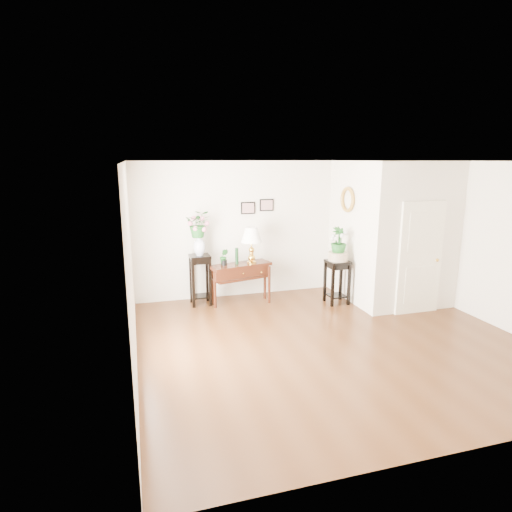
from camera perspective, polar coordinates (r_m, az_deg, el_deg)
name	(u,v)px	position (r m, az deg, el deg)	size (l,w,h in m)	color
floor	(332,341)	(7.03, 10.16, -11.15)	(6.00, 5.50, 0.02)	#462712
ceiling	(340,161)	(6.44, 11.16, 12.29)	(6.00, 5.50, 0.02)	white
wall_back	(277,228)	(9.09, 2.88, 3.73)	(6.00, 0.02, 2.80)	silver
wall_front	(472,320)	(4.42, 26.87, -7.56)	(6.00, 0.02, 2.80)	silver
wall_left	(131,269)	(5.91, -16.36, -1.74)	(0.02, 5.50, 2.80)	silver
wall_right	(496,245)	(8.37, 29.35, 1.30)	(0.02, 5.50, 2.80)	silver
partition	(390,231)	(9.15, 17.48, 3.21)	(1.80, 1.95, 2.80)	silver
door	(420,258)	(8.41, 21.04, -0.29)	(0.90, 0.05, 2.10)	#EEE9CD
art_print_left	(248,208)	(8.82, -1.07, 6.42)	(0.30, 0.02, 0.25)	black
art_print_right	(267,205)	(8.93, 1.43, 6.81)	(0.30, 0.02, 0.25)	black
wall_ornament	(347,200)	(8.69, 12.09, 7.37)	(0.51, 0.51, 0.07)	#B8812D
console_table	(241,284)	(8.54, -2.05, -3.69)	(1.22, 0.41, 0.81)	black
table_lamp	(252,246)	(8.42, -0.60, 1.37)	(0.41, 0.41, 0.73)	gold
green_vase	(237,256)	(8.38, -2.58, 0.05)	(0.07, 0.07, 0.33)	black
potted_plant	(224,257)	(8.33, -4.29, -0.17)	(0.17, 0.14, 0.30)	#184D1A
plant_stand_a	(200,280)	(8.52, -7.43, -3.18)	(0.39, 0.39, 1.00)	black
porcelain_vase	(199,244)	(8.35, -7.57, 1.62)	(0.23, 0.23, 0.40)	silver
lily_arrangement	(199,221)	(8.27, -7.66, 4.60)	(0.48, 0.41, 0.53)	#184D1A
plant_stand_b	(337,282)	(8.69, 10.73, -3.41)	(0.41, 0.41, 0.88)	black
ceramic_bowl	(338,257)	(8.56, 10.87, -0.08)	(0.38, 0.38, 0.17)	beige
narcissus	(339,241)	(8.50, 10.96, 1.98)	(0.31, 0.31, 0.55)	#184D1A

